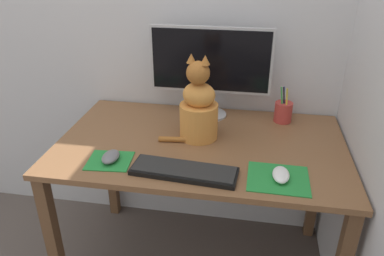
{
  "coord_description": "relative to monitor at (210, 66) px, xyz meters",
  "views": [
    {
      "loc": [
        0.2,
        -1.43,
        1.53
      ],
      "look_at": [
        -0.02,
        -0.11,
        0.86
      ],
      "focal_mm": 35.0,
      "sensor_mm": 36.0,
      "label": 1
    }
  ],
  "objects": [
    {
      "name": "computer_mouse_right",
      "position": [
        0.34,
        -0.51,
        -0.24
      ],
      "size": [
        0.06,
        0.11,
        0.03
      ],
      "color": "white",
      "rests_on": "mousepad_right"
    },
    {
      "name": "keyboard",
      "position": [
        -0.02,
        -0.54,
        -0.25
      ],
      "size": [
        0.41,
        0.16,
        0.02
      ],
      "rotation": [
        0.0,
        0.0,
        -0.08
      ],
      "color": "black",
      "rests_on": "desk"
    },
    {
      "name": "pen_cup",
      "position": [
        0.36,
        -0.01,
        -0.21
      ],
      "size": [
        0.08,
        0.08,
        0.18
      ],
      "color": "#B23833",
      "rests_on": "desk"
    },
    {
      "name": "monitor",
      "position": [
        0.0,
        0.0,
        0.0
      ],
      "size": [
        0.58,
        0.17,
        0.44
      ],
      "color": "#B2B2B7",
      "rests_on": "desk"
    },
    {
      "name": "computer_mouse_left",
      "position": [
        -0.33,
        -0.5,
        -0.24
      ],
      "size": [
        0.06,
        0.1,
        0.03
      ],
      "color": "slate",
      "rests_on": "mousepad_left"
    },
    {
      "name": "cat",
      "position": [
        -0.01,
        -0.24,
        -0.12
      ],
      "size": [
        0.27,
        0.2,
        0.38
      ],
      "rotation": [
        0.0,
        0.0,
        -0.24
      ],
      "color": "#D6893D",
      "rests_on": "desk"
    },
    {
      "name": "desk",
      "position": [
        0.0,
        -0.28,
        -0.36
      ],
      "size": [
        1.25,
        0.75,
        0.74
      ],
      "color": "brown",
      "rests_on": "ground_plane"
    },
    {
      "name": "mousepad_left",
      "position": [
        -0.33,
        -0.5,
        -0.26
      ],
      "size": [
        0.19,
        0.17,
        0.0
      ],
      "rotation": [
        0.0,
        0.0,
        0.09
      ],
      "color": "#238438",
      "rests_on": "desk"
    },
    {
      "name": "wall_back",
      "position": [
        0.0,
        0.13,
        0.25
      ],
      "size": [
        7.0,
        0.04,
        2.5
      ],
      "color": "silver",
      "rests_on": "ground_plane"
    },
    {
      "name": "mousepad_right",
      "position": [
        0.33,
        -0.52,
        -0.26
      ],
      "size": [
        0.23,
        0.2,
        0.0
      ],
      "rotation": [
        0.0,
        0.0,
        -0.01
      ],
      "color": "#238438",
      "rests_on": "desk"
    }
  ]
}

